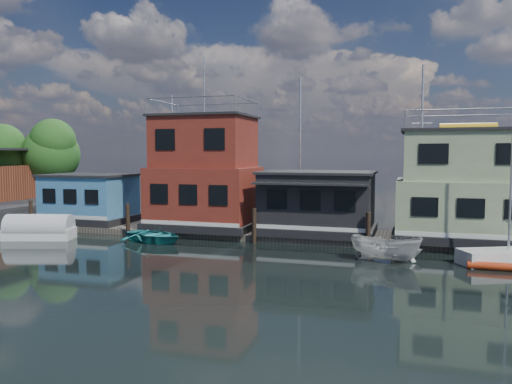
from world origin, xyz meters
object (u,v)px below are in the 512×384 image
(houseboat_red, at_px, (205,175))
(motorboat, at_px, (386,248))
(houseboat_dark, at_px, (318,202))
(houseboat_green, at_px, (466,188))
(dinghy_teal, at_px, (154,235))
(day_sailer, at_px, (508,256))
(houseboat_blue, at_px, (90,198))
(tarp_runabout, at_px, (39,229))
(dinghy_white, at_px, (404,250))
(red_kayak, at_px, (497,267))

(houseboat_red, height_order, motorboat, houseboat_red)
(houseboat_dark, xyz_separation_m, houseboat_green, (9.00, 0.02, 1.13))
(dinghy_teal, bearing_deg, motorboat, -78.91)
(day_sailer, bearing_deg, dinghy_teal, 154.37)
(houseboat_dark, relative_size, day_sailer, 0.96)
(houseboat_blue, xyz_separation_m, houseboat_dark, (17.50, -0.02, 0.21))
(motorboat, distance_m, tarp_runabout, 22.05)
(dinghy_teal, relative_size, day_sailer, 0.55)
(dinghy_white, bearing_deg, red_kayak, -131.49)
(motorboat, bearing_deg, houseboat_green, -24.68)
(motorboat, bearing_deg, houseboat_blue, 86.83)
(tarp_runabout, bearing_deg, houseboat_green, -4.75)
(houseboat_dark, height_order, houseboat_green, houseboat_green)
(houseboat_red, distance_m, day_sailer, 19.55)
(houseboat_green, distance_m, red_kayak, 7.22)
(houseboat_red, relative_size, dinghy_white, 5.75)
(dinghy_white, xyz_separation_m, tarp_runabout, (-22.97, -0.44, 0.11))
(houseboat_blue, relative_size, houseboat_red, 0.54)
(dinghy_teal, bearing_deg, houseboat_dark, -48.60)
(houseboat_red, distance_m, dinghy_teal, 5.92)
(motorboat, distance_m, day_sailer, 6.11)
(houseboat_blue, relative_size, houseboat_dark, 0.86)
(dinghy_white, bearing_deg, houseboat_red, 43.12)
(tarp_runabout, xyz_separation_m, red_kayak, (27.28, -0.75, -0.46))
(houseboat_green, relative_size, dinghy_teal, 1.97)
(dinghy_white, height_order, red_kayak, dinghy_white)
(dinghy_teal, xyz_separation_m, tarp_runabout, (-7.73, -1.25, 0.22))
(dinghy_teal, distance_m, red_kayak, 19.65)
(dinghy_teal, xyz_separation_m, dinghy_white, (15.24, -0.80, 0.10))
(dinghy_teal, bearing_deg, tarp_runabout, 116.50)
(motorboat, bearing_deg, day_sailer, -66.83)
(dinghy_teal, height_order, motorboat, motorboat)
(houseboat_red, bearing_deg, dinghy_teal, -111.16)
(houseboat_green, xyz_separation_m, dinghy_teal, (-18.68, -4.34, -3.11))
(houseboat_blue, bearing_deg, houseboat_dark, -0.06)
(houseboat_dark, bearing_deg, tarp_runabout, -162.27)
(motorboat, height_order, day_sailer, day_sailer)
(houseboat_dark, distance_m, dinghy_teal, 10.78)
(houseboat_dark, xyz_separation_m, motorboat, (4.63, -5.89, -1.70))
(houseboat_dark, distance_m, red_kayak, 11.93)
(motorboat, relative_size, day_sailer, 0.48)
(tarp_runabout, bearing_deg, houseboat_dark, 1.03)
(houseboat_red, distance_m, motorboat, 14.35)
(houseboat_red, distance_m, tarp_runabout, 11.47)
(houseboat_blue, height_order, dinghy_teal, houseboat_blue)
(houseboat_green, distance_m, motorboat, 7.87)
(motorboat, relative_size, dinghy_white, 1.81)
(houseboat_red, xyz_separation_m, dinghy_teal, (-1.68, -4.34, -3.66))
(day_sailer, bearing_deg, tarp_runabout, 157.20)
(motorboat, bearing_deg, dinghy_teal, 95.52)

